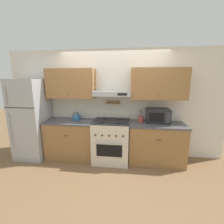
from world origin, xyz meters
TOP-DOWN VIEW (x-y plane):
  - ground_plane at (0.00, 0.00)m, footprint 16.00×16.00m
  - wall_back at (0.02, 0.61)m, footprint 5.20×0.46m
  - counter_left at (-0.98, 0.33)m, footprint 1.15×0.65m
  - counter_right at (1.01, 0.33)m, footprint 1.22×0.65m
  - stove_range at (0.00, 0.28)m, footprint 0.80×0.74m
  - refrigerator at (-1.92, 0.27)m, footprint 0.69×0.75m
  - tea_kettle at (-0.87, 0.44)m, footprint 0.23×0.18m
  - microwave at (1.04, 0.45)m, footprint 0.50×0.37m
  - utensil_crock at (0.66, 0.44)m, footprint 0.13×0.13m

SIDE VIEW (x-z plane):
  - ground_plane at x=0.00m, z-range 0.00..0.00m
  - counter_right at x=1.01m, z-range 0.00..0.91m
  - counter_left at x=-0.98m, z-range 0.00..0.91m
  - stove_range at x=0.00m, z-range -0.04..1.00m
  - refrigerator at x=-1.92m, z-range 0.00..1.87m
  - tea_kettle at x=-0.87m, z-range 0.88..1.07m
  - utensil_crock at x=0.66m, z-range 0.83..1.12m
  - microwave at x=1.04m, z-range 0.90..1.22m
  - wall_back at x=0.02m, z-range 0.16..2.71m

